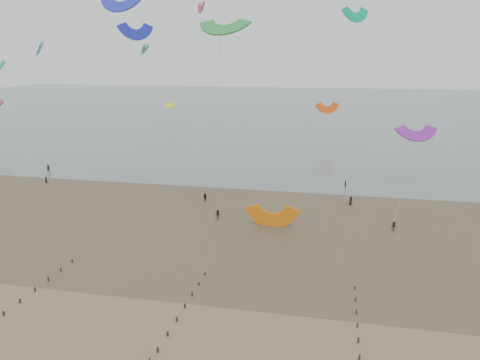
% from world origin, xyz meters
% --- Properties ---
extents(ground, '(500.00, 500.00, 0.00)m').
position_xyz_m(ground, '(0.00, 0.00, 0.00)').
color(ground, brown).
rests_on(ground, ground).
extents(sea_and_shore, '(500.00, 665.00, 0.03)m').
position_xyz_m(sea_and_shore, '(-4.08, 34.40, 0.01)').
color(sea_and_shore, '#475654').
rests_on(sea_and_shore, ground).
extents(kitesurfer_lead, '(0.65, 0.49, 1.59)m').
position_xyz_m(kitesurfer_lead, '(-40.16, 45.91, 0.79)').
color(kitesurfer_lead, black).
rests_on(kitesurfer_lead, ground).
extents(kitesurfers, '(96.57, 27.99, 1.90)m').
position_xyz_m(kitesurfers, '(20.07, 45.76, 0.84)').
color(kitesurfers, black).
rests_on(kitesurfers, ground).
extents(grounded_kite, '(7.19, 5.62, 3.93)m').
position_xyz_m(grounded_kite, '(9.78, 30.56, 0.00)').
color(grounded_kite, orange).
rests_on(grounded_kite, ground).
extents(kites_airborne, '(217.11, 122.30, 42.57)m').
position_xyz_m(kites_airborne, '(-11.71, 89.74, 23.76)').
color(kites_airborne, '#202CCB').
rests_on(kites_airborne, ground).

